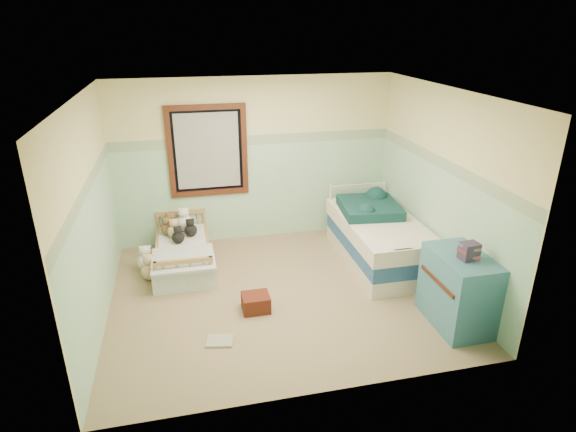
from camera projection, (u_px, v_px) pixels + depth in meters
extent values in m
cube|color=#866D4F|center=(280.00, 294.00, 6.07)|extent=(4.20, 3.60, 0.02)
cube|color=silver|center=(278.00, 92.00, 5.11)|extent=(4.20, 3.60, 0.02)
cube|color=beige|center=(255.00, 161.00, 7.21)|extent=(4.20, 0.04, 2.50)
cube|color=beige|center=(323.00, 276.00, 3.96)|extent=(4.20, 0.04, 2.50)
cube|color=beige|center=(90.00, 217.00, 5.16)|extent=(0.04, 3.60, 2.50)
cube|color=beige|center=(441.00, 189.00, 6.02)|extent=(0.04, 3.60, 2.50)
cube|color=#92C6A1|center=(256.00, 192.00, 7.39)|extent=(4.20, 0.01, 1.50)
cube|color=#4B7253|center=(254.00, 140.00, 7.07)|extent=(4.20, 0.01, 0.15)
cube|color=black|center=(208.00, 151.00, 6.95)|extent=(1.16, 0.06, 1.36)
cube|color=beige|center=(208.00, 151.00, 6.96)|extent=(0.92, 0.01, 1.12)
cube|color=#94633D|center=(184.00, 259.00, 6.73)|extent=(0.74, 1.49, 0.19)
cube|color=silver|center=(183.00, 249.00, 6.67)|extent=(0.68, 1.43, 0.12)
cube|color=#83A1D7|center=(183.00, 259.00, 6.23)|extent=(0.81, 0.74, 0.03)
sphere|color=brown|center=(171.00, 225.00, 7.03)|extent=(0.22, 0.22, 0.22)
sphere|color=white|center=(185.00, 223.00, 7.07)|extent=(0.24, 0.24, 0.24)
sphere|color=tan|center=(175.00, 231.00, 6.85)|extent=(0.20, 0.20, 0.20)
sphere|color=black|center=(191.00, 230.00, 6.90)|extent=(0.18, 0.18, 0.18)
sphere|color=white|center=(146.00, 262.00, 6.58)|extent=(0.25, 0.25, 0.25)
sphere|color=tan|center=(151.00, 271.00, 6.35)|extent=(0.25, 0.25, 0.25)
cube|color=silver|center=(378.00, 255.00, 6.82)|extent=(0.95, 1.89, 0.22)
cube|color=navy|center=(379.00, 241.00, 6.73)|extent=(0.95, 1.89, 0.22)
cube|color=silver|center=(380.00, 227.00, 6.65)|extent=(0.98, 1.93, 0.22)
cube|color=black|center=(369.00, 207.00, 6.84)|extent=(0.89, 0.93, 0.14)
cube|color=teal|center=(458.00, 290.00, 5.31)|extent=(0.54, 0.86, 0.86)
cube|color=#472927|center=(469.00, 251.00, 5.04)|extent=(0.20, 0.17, 0.19)
cube|color=#96351F|center=(256.00, 303.00, 5.67)|extent=(0.32, 0.28, 0.20)
cube|color=orange|center=(220.00, 341.00, 5.14)|extent=(0.32, 0.27, 0.03)
sphere|color=black|center=(178.00, 237.00, 6.68)|extent=(0.18, 0.18, 0.18)
sphere|color=brown|center=(167.00, 229.00, 6.94)|extent=(0.19, 0.19, 0.19)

